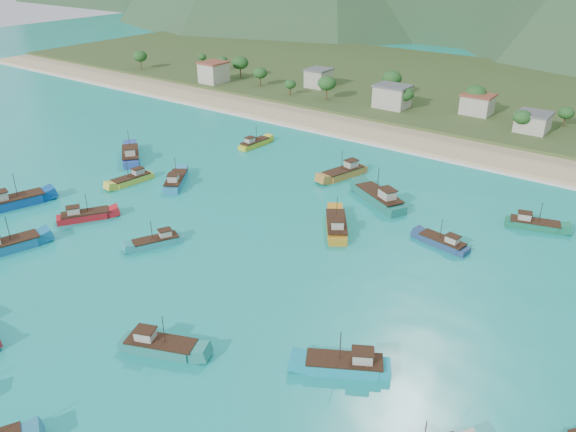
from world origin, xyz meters
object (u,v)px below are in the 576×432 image
Objects in this scene: boat_7 at (443,243)px; boat_22 at (157,242)px; boat_9 at (7,247)px; boat_15 at (132,180)px; boat_19 at (255,144)px; boat_28 at (160,347)px; boat_6 at (346,366)px; boat_2 at (380,199)px; boat_20 at (85,216)px; boat_26 at (336,227)px; boat_21 at (344,173)px; boat_18 at (14,202)px; boat_13 at (533,225)px; boat_8 at (176,182)px; boat_4 at (131,156)px.

boat_7 is 49.23m from boat_22.
boat_15 is at bearing 117.93° from boat_9.
boat_28 reaches higher than boat_19.
boat_2 is at bearing -6.57° from boat_6.
boat_9 is 1.25× the size of boat_19.
boat_22 is at bearing 36.67° from boat_20.
boat_26 is (40.67, 24.06, 0.19)m from boat_20.
boat_22 is (-9.91, -45.82, -0.28)m from boat_21.
boat_2 is 1.14× the size of boat_9.
boat_9 is 66.37m from boat_19.
boat_28 is at bearing 87.64° from boat_6.
boat_9 is 15.10m from boat_20.
boat_9 is 25.02m from boat_22.
boat_6 reaches higher than boat_22.
boat_19 is at bearing -171.60° from boat_28.
boat_15 is at bearing 84.13° from boat_18.
boat_28 is (-29.12, -63.67, 0.06)m from boat_13.
boat_8 is 71.73m from boat_13.
boat_8 is at bearing -82.04° from boat_19.
boat_28 is at bearing 165.65° from boat_22.
boat_15 is at bearing 41.09° from boat_6.
boat_21 is at bearing -75.45° from boat_22.
boat_6 reaches higher than boat_13.
boat_4 is 1.25× the size of boat_20.
boat_15 is 0.93× the size of boat_28.
boat_6 is at bearing -166.22° from boat_7.
boat_13 is 67.68m from boat_22.
boat_19 is 0.81× the size of boat_21.
boat_21 is at bearing 167.98° from boat_28.
boat_18 is 35.06m from boat_22.
boat_4 is at bearing 130.82° from boat_2.
boat_8 is 9.82m from boat_15.
boat_8 is at bearing 59.00° from boat_21.
boat_18 is 57.47m from boat_28.
boat_19 is at bearing 112.04° from boat_26.
boat_7 is at bearing -16.03° from boat_26.
boat_4 is 31.98m from boat_20.
boat_8 is (-59.35, 28.30, 0.03)m from boat_6.
boat_4 reaches higher than boat_7.
boat_26 is (59.01, -2.13, -0.11)m from boat_4.
boat_6 is 1.12× the size of boat_19.
boat_21 is at bearing 9.09° from boat_8.
boat_9 is (17.92, -41.28, -0.13)m from boat_4.
boat_7 is 0.98× the size of boat_19.
boat_13 is 83.13m from boat_20.
boat_26 is at bearing -154.20° from boat_2.
boat_6 is at bearing 95.22° from boat_28.
boat_6 is 23.70m from boat_28.
boat_13 is at bearing 57.90° from boat_9.
boat_15 reaches higher than boat_19.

